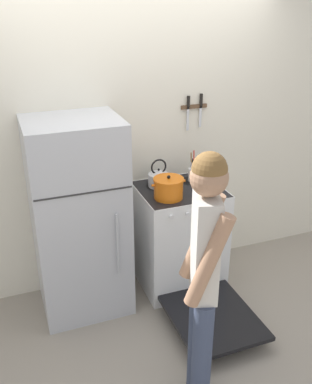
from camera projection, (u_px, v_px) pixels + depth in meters
ground_plane at (137, 269)px, 4.17m from camera, size 14.00×14.00×0.00m
wall_back at (133, 143)px, 3.67m from camera, size 10.00×0.06×2.55m
refrigerator at (79, 219)px, 3.39m from camera, size 0.71×0.64×1.62m
stove_range at (181, 239)px, 3.78m from camera, size 0.70×1.37×0.94m
dutch_oven_pot at (169, 188)px, 3.42m from camera, size 0.29×0.25×0.19m
tea_kettle at (159, 178)px, 3.64m from camera, size 0.23×0.18×0.25m
utensil_jar at (193, 173)px, 3.75m from camera, size 0.08×0.08×0.28m
person at (204, 275)px, 2.43m from camera, size 0.35×0.40×1.71m
wall_knife_strip at (194, 106)px, 3.69m from camera, size 0.24×0.03×0.31m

